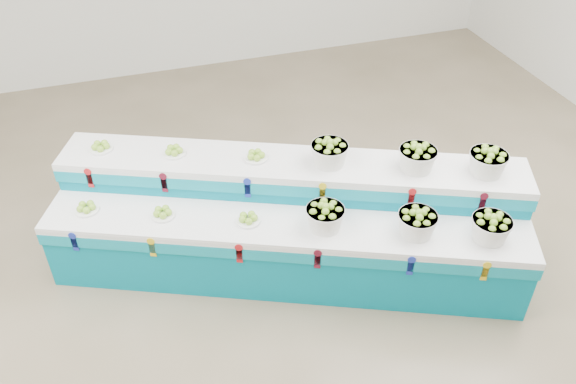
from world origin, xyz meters
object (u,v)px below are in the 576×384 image
at_px(display_stand, 288,222).
at_px(basket_lower_left, 325,216).
at_px(plate_upper_mid, 174,150).
at_px(basket_upper_right, 488,162).

distance_m(display_stand, basket_lower_left, 0.55).
distance_m(plate_upper_mid, basket_upper_right, 2.85).
relative_size(display_stand, basket_upper_right, 12.81).
bearing_deg(basket_upper_right, basket_lower_left, 177.30).
bearing_deg(basket_upper_right, display_stand, 164.98).
bearing_deg(display_stand, basket_lower_left, -37.72).
height_order(display_stand, basket_upper_right, basket_upper_right).
distance_m(basket_lower_left, plate_upper_mid, 1.56).
relative_size(plate_upper_mid, basket_upper_right, 0.65).
bearing_deg(plate_upper_mid, basket_lower_left, -44.29).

